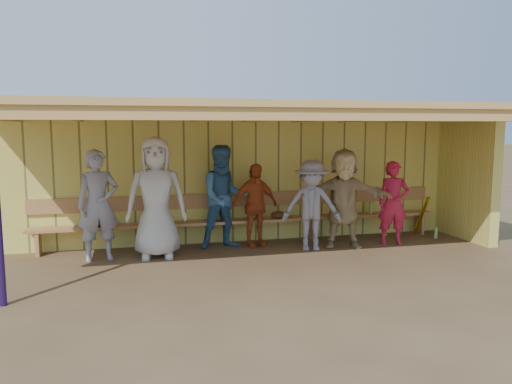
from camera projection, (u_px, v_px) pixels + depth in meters
ground at (261, 257)px, 8.26m from camera, size 90.00×90.00×0.00m
player_a at (98, 205)px, 8.02m from camera, size 0.72×0.54×1.79m
player_b at (156, 198)px, 8.15m from camera, size 1.01×0.70×2.00m
player_c at (224, 197)px, 8.80m from camera, size 0.94×0.76×1.83m
player_d at (255, 205)px, 8.96m from camera, size 0.93×0.52×1.50m
player_e at (311, 205)px, 8.69m from camera, size 1.14×0.85×1.58m
player_f at (344, 198)px, 8.86m from camera, size 1.72×0.99×1.77m
player_g at (393, 203)px, 9.09m from camera, size 0.63×0.48×1.53m
dugout_structure at (273, 153)px, 8.79m from camera, size 8.80×3.20×2.50m
bench at (246, 215)px, 9.26m from camera, size 7.60×0.34×0.93m
dugout_equipment at (225, 219)px, 9.04m from camera, size 6.51×0.62×0.80m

